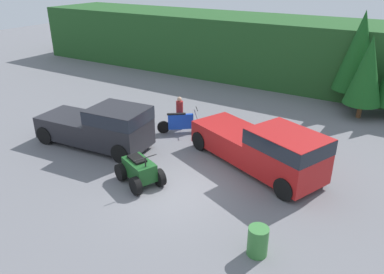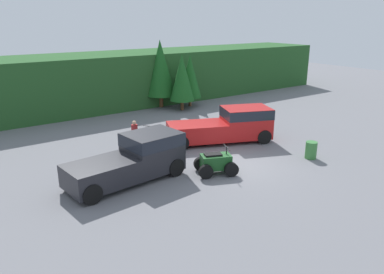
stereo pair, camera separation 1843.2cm
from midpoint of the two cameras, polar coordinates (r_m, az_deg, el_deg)
ground_plane at (r=13.43m, az=37.46°, el=-13.29°), size 80.00×80.00×0.00m
hillside_backdrop at (r=27.69m, az=36.64°, el=9.31°), size 44.00×6.00×4.18m
tree_left at (r=25.13m, az=45.63°, el=8.13°), size 2.34×2.34×5.32m
tree_mid_left at (r=23.70m, az=47.85°, el=5.30°), size 1.90×1.90×4.31m
pickup_truck_red at (r=16.08m, az=45.48°, el=-5.60°), size 6.20×4.06×1.97m
pickup_truck_second at (r=14.00m, az=19.41°, el=-2.76°), size 5.39×2.52×1.97m
dirt_bike at (r=16.92m, az=28.31°, el=-1.66°), size 1.85×1.49×1.19m
quad_atv at (r=12.76m, az=31.94°, el=-10.96°), size 2.17×1.82×1.27m
rider_person at (r=17.09m, az=27.77°, el=0.22°), size 0.48×0.48×1.66m
steel_barrel at (r=13.26m, az=55.40°, el=-17.86°), size 0.58×0.58×0.88m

